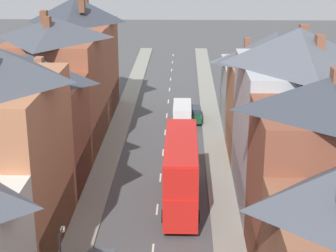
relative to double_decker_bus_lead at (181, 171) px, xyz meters
The scene contains 8 objects.
pavement_left 14.97m from the double_decker_bus_lead, 117.93° to the left, with size 2.20×104.00×0.14m, color gray.
pavement_right 13.69m from the double_decker_bus_lead, 75.72° to the left, with size 2.20×104.00×0.14m, color gray.
centre_line_dashes 11.49m from the double_decker_bus_lead, 99.25° to the left, with size 0.14×97.80×0.01m.
terrace_row_left 13.11m from the double_decker_bus_lead, 161.35° to the right, with size 8.00×66.86×13.93m.
terrace_row_right 11.00m from the double_decker_bus_lead, 37.95° to the right, with size 8.00×62.99×13.62m.
double_decker_bus_lead is the anchor object (origin of this frame).
car_parked_right_a 21.23m from the double_decker_bus_lead, 86.45° to the left, with size 1.90×4.46×1.67m.
delivery_van 19.54m from the double_decker_bus_lead, 89.97° to the left, with size 2.20×5.20×2.41m.
Camera 1 is at (1.95, -14.51, 19.58)m, focal length 60.00 mm.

